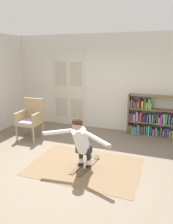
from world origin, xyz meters
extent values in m
plane|color=#766758|center=(0.00, 0.00, 0.00)|extent=(7.20, 7.20, 0.00)
cube|color=silver|center=(0.00, 2.60, 1.45)|extent=(6.00, 0.10, 2.90)
cube|color=beige|center=(-1.51, 2.54, 1.18)|extent=(0.55, 0.04, 2.35)
cube|color=#BAB4A4|center=(-1.51, 2.52, 1.69)|extent=(0.41, 0.01, 0.76)
cube|color=#BAB4A4|center=(-1.51, 2.52, 0.59)|extent=(0.41, 0.01, 0.64)
cube|color=beige|center=(-0.96, 2.54, 1.18)|extent=(0.55, 0.04, 2.35)
cube|color=#BAB4A4|center=(-0.96, 2.52, 1.69)|extent=(0.41, 0.01, 0.76)
cube|color=#BAB4A4|center=(-0.96, 2.52, 0.59)|extent=(0.41, 0.01, 0.64)
cube|color=beige|center=(-1.23, 2.54, 2.40)|extent=(1.22, 0.04, 0.10)
cube|color=brown|center=(0.30, 0.01, 0.00)|extent=(2.28, 1.59, 0.01)
cube|color=brown|center=(0.78, 2.39, 0.59)|extent=(0.04, 0.30, 1.18)
cube|color=brown|center=(1.57, 2.39, 0.01)|extent=(1.58, 0.30, 0.02)
cube|color=brown|center=(1.57, 2.39, 0.40)|extent=(1.58, 0.30, 0.02)
cube|color=brown|center=(1.57, 2.39, 0.79)|extent=(1.58, 0.30, 0.02)
cube|color=brown|center=(1.57, 2.39, 1.17)|extent=(1.58, 0.30, 0.02)
cube|color=green|center=(0.82, 2.40, 0.14)|extent=(0.05, 0.21, 0.24)
cube|color=#C03A50|center=(0.88, 2.39, 0.15)|extent=(0.05, 0.19, 0.26)
cube|color=#2FC9AA|center=(0.94, 2.39, 0.12)|extent=(0.04, 0.24, 0.20)
cube|color=#4BADA2|center=(0.99, 2.38, 0.12)|extent=(0.03, 0.20, 0.21)
cube|color=#9D66A0|center=(1.03, 2.38, 0.12)|extent=(0.04, 0.17, 0.21)
cube|color=#4D9571|center=(1.09, 2.39, 0.16)|extent=(0.06, 0.23, 0.28)
cube|color=#438F35|center=(1.14, 2.41, 0.13)|extent=(0.03, 0.21, 0.21)
cube|color=#7F2985|center=(1.20, 2.37, 0.14)|extent=(0.05, 0.17, 0.25)
cube|color=#376F3F|center=(1.27, 2.40, 0.16)|extent=(0.04, 0.22, 0.28)
cube|color=#30BE81|center=(1.33, 2.40, 0.16)|extent=(0.03, 0.18, 0.27)
cube|color=#70D2D0|center=(1.39, 2.37, 0.17)|extent=(0.04, 0.24, 0.29)
cube|color=#2F618E|center=(1.45, 2.38, 0.17)|extent=(0.03, 0.18, 0.30)
cube|color=#C86491|center=(1.52, 2.41, 0.12)|extent=(0.05, 0.21, 0.20)
cube|color=#56B7B3|center=(1.59, 2.41, 0.14)|extent=(0.05, 0.18, 0.24)
cube|color=#2D5E1A|center=(1.65, 2.40, 0.11)|extent=(0.06, 0.14, 0.18)
cube|color=#B7355E|center=(1.72, 2.38, 0.15)|extent=(0.04, 0.15, 0.26)
cube|color=#50B578|center=(1.78, 2.40, 0.12)|extent=(0.03, 0.21, 0.20)
cube|color=#2739BA|center=(1.84, 2.38, 0.15)|extent=(0.06, 0.16, 0.27)
cube|color=purple|center=(1.90, 2.41, 0.15)|extent=(0.03, 0.19, 0.26)
cube|color=#A69E41|center=(1.96, 2.39, 0.12)|extent=(0.05, 0.16, 0.20)
cube|color=#73D362|center=(2.03, 2.40, 0.13)|extent=(0.06, 0.20, 0.22)
cube|color=#874569|center=(0.82, 2.41, 0.51)|extent=(0.06, 0.18, 0.20)
cube|color=purple|center=(0.90, 2.38, 0.52)|extent=(0.06, 0.15, 0.22)
cube|color=#7ED49C|center=(0.96, 2.37, 0.51)|extent=(0.03, 0.23, 0.20)
cube|color=#D78580|center=(1.02, 2.39, 0.55)|extent=(0.06, 0.18, 0.28)
cube|color=#623EC0|center=(1.07, 2.38, 0.52)|extent=(0.03, 0.17, 0.22)
cube|color=#B8515C|center=(1.13, 2.40, 0.55)|extent=(0.05, 0.20, 0.27)
cube|color=#592C37|center=(1.21, 2.40, 0.50)|extent=(0.06, 0.14, 0.18)
cube|color=#22234E|center=(1.26, 2.40, 0.51)|extent=(0.05, 0.22, 0.21)
cube|color=#2C5977|center=(1.33, 2.38, 0.53)|extent=(0.05, 0.22, 0.24)
cube|color=#8F72B1|center=(1.40, 2.39, 0.53)|extent=(0.06, 0.22, 0.26)
cube|color=#90B96D|center=(1.47, 2.40, 0.52)|extent=(0.03, 0.20, 0.23)
cube|color=#1D6134|center=(1.53, 2.40, 0.54)|extent=(0.04, 0.17, 0.27)
cube|color=#60394A|center=(1.59, 2.41, 0.53)|extent=(0.05, 0.15, 0.25)
cube|color=#7A99CC|center=(1.65, 2.37, 0.50)|extent=(0.04, 0.24, 0.18)
cube|color=#C521BC|center=(1.70, 2.38, 0.53)|extent=(0.06, 0.22, 0.25)
cube|color=#4CB068|center=(1.77, 2.38, 0.56)|extent=(0.08, 0.22, 0.30)
cube|color=#3EBC5D|center=(1.83, 2.38, 0.55)|extent=(0.05, 0.16, 0.29)
cube|color=#4E57A2|center=(1.91, 2.37, 0.55)|extent=(0.05, 0.19, 0.28)
cube|color=#396321|center=(1.98, 2.38, 0.51)|extent=(0.06, 0.18, 0.21)
cube|color=#4DC77B|center=(0.81, 2.38, 0.90)|extent=(0.03, 0.18, 0.20)
cube|color=#6D3B87|center=(0.86, 2.38, 0.93)|extent=(0.05, 0.23, 0.27)
cube|color=#995D1E|center=(0.92, 2.39, 0.90)|extent=(0.05, 0.19, 0.22)
cube|color=#7D327E|center=(0.98, 2.40, 0.89)|extent=(0.04, 0.22, 0.19)
cube|color=#D1B858|center=(1.04, 2.41, 0.89)|extent=(0.04, 0.17, 0.18)
cube|color=#4E0C0D|center=(1.09, 2.39, 0.94)|extent=(0.03, 0.23, 0.29)
cube|color=#BEC846|center=(1.15, 2.40, 0.90)|extent=(0.06, 0.14, 0.21)
cube|color=#3B7922|center=(1.23, 2.41, 0.94)|extent=(0.05, 0.17, 0.29)
cube|color=tan|center=(1.28, 2.40, 0.89)|extent=(0.06, 0.24, 0.18)
cube|color=green|center=(1.34, 2.39, 0.94)|extent=(0.06, 0.19, 0.29)
cube|color=#A1BC6C|center=(1.39, 2.39, 0.89)|extent=(0.03, 0.16, 0.19)
cylinder|color=tan|center=(-1.97, 0.72, 0.21)|extent=(0.05, 0.05, 0.42)
cylinder|color=tan|center=(-1.45, 0.74, 0.21)|extent=(0.05, 0.05, 0.42)
cylinder|color=tan|center=(-1.99, 1.24, 0.21)|extent=(0.05, 0.05, 0.42)
cylinder|color=tan|center=(-1.47, 1.26, 0.21)|extent=(0.05, 0.05, 0.42)
cube|color=tan|center=(-1.72, 0.99, 0.45)|extent=(0.62, 0.62, 0.06)
cube|color=#AD91C2|center=(-1.72, 0.99, 0.50)|extent=(0.56, 0.56, 0.04)
cube|color=tan|center=(-1.73, 1.26, 0.80)|extent=(0.60, 0.08, 0.60)
cube|color=tan|center=(-1.99, 0.98, 0.62)|extent=(0.08, 0.56, 0.28)
cube|color=tan|center=(-1.45, 1.00, 0.62)|extent=(0.08, 0.56, 0.28)
cube|color=brown|center=(0.21, 0.02, 0.01)|extent=(0.18, 0.88, 0.01)
cube|color=brown|center=(0.25, 0.42, 0.05)|extent=(0.10, 0.12, 0.06)
cube|color=black|center=(0.21, 0.00, 0.04)|extent=(0.09, 0.13, 0.04)
cube|color=brown|center=(0.39, 0.00, 0.01)|extent=(0.18, 0.88, 0.01)
cube|color=brown|center=(0.43, 0.40, 0.05)|extent=(0.10, 0.12, 0.06)
cube|color=black|center=(0.39, -0.02, 0.04)|extent=(0.09, 0.13, 0.04)
cylinder|color=white|center=(0.21, 0.02, 0.13)|extent=(0.12, 0.12, 0.10)
cylinder|color=black|center=(0.21, 0.02, 0.33)|extent=(0.10, 0.10, 0.30)
cylinder|color=black|center=(0.20, -0.02, 0.41)|extent=(0.12, 0.12, 0.22)
cylinder|color=white|center=(0.39, 0.00, 0.13)|extent=(0.12, 0.12, 0.10)
cylinder|color=black|center=(0.39, 0.00, 0.33)|extent=(0.10, 0.10, 0.30)
cylinder|color=black|center=(0.38, -0.04, 0.41)|extent=(0.12, 0.12, 0.22)
cube|color=black|center=(0.29, -0.03, 0.40)|extent=(0.32, 0.21, 0.14)
cylinder|color=white|center=(0.28, -0.14, 0.64)|extent=(0.33, 0.50, 0.59)
sphere|color=tan|center=(0.26, -0.30, 1.00)|extent=(0.22, 0.22, 0.20)
sphere|color=#382619|center=(0.27, -0.29, 1.04)|extent=(0.23, 0.23, 0.21)
cylinder|color=white|center=(-0.16, -0.29, 0.81)|extent=(0.59, 0.20, 0.17)
sphere|color=tan|center=(-0.44, -0.35, 0.76)|extent=(0.10, 0.10, 0.09)
cylinder|color=white|center=(0.68, -0.38, 0.81)|extent=(0.57, 0.31, 0.17)
sphere|color=tan|center=(0.94, -0.50, 0.76)|extent=(0.10, 0.10, 0.09)
camera|label=1|loc=(1.80, -3.89, 2.28)|focal=35.08mm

